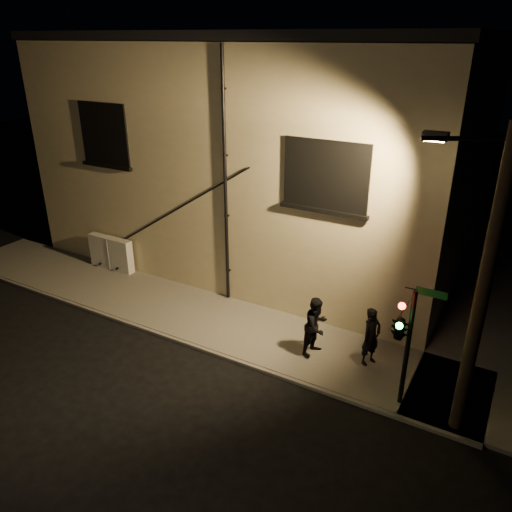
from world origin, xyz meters
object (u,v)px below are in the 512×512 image
Objects in this scene: pedestrian_b at (316,326)px; traffic_signal at (401,327)px; pedestrian_a at (371,337)px; streetlamp_pole at (480,285)px; utility_cabinet at (111,253)px.

traffic_signal is (2.54, -1.03, 1.32)m from pedestrian_b.
pedestrian_a is at bearing -64.80° from pedestrian_b.
pedestrian_a is at bearing 127.22° from traffic_signal.
traffic_signal is 0.46× the size of streetlamp_pole.
traffic_signal is 2.11m from streetlamp_pole.
streetlamp_pole reaches higher than utility_cabinet.
pedestrian_a is 2.16m from traffic_signal.
traffic_signal reaches higher than pedestrian_a.
traffic_signal is at bearing -179.87° from streetlamp_pole.
streetlamp_pole reaches higher than pedestrian_b.
traffic_signal reaches higher than utility_cabinet.
pedestrian_b reaches higher than utility_cabinet.
traffic_signal is (1.01, -1.34, 1.35)m from pedestrian_a.
utility_cabinet is 10.91m from pedestrian_a.
utility_cabinet is 12.21m from traffic_signal.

